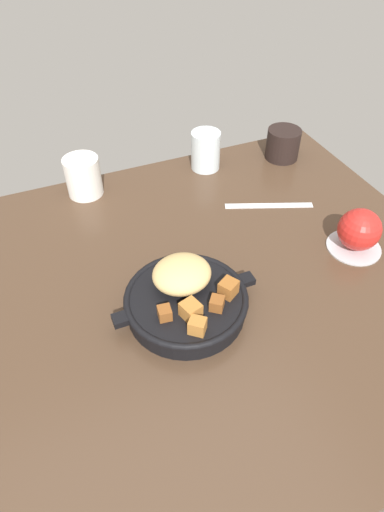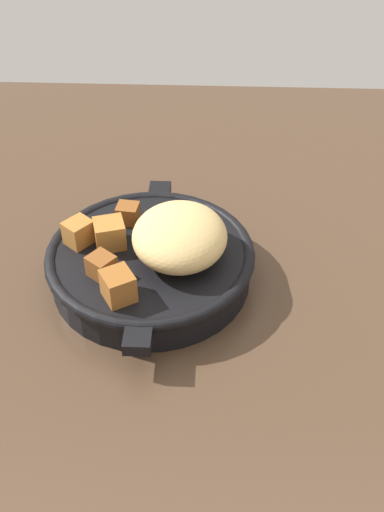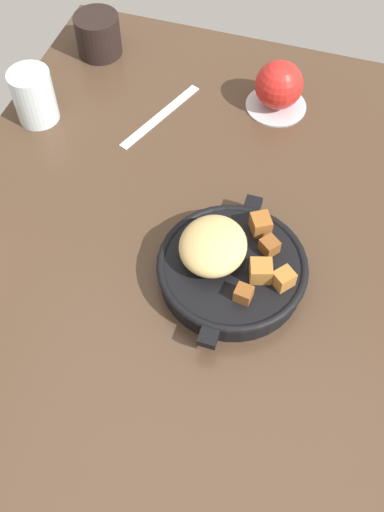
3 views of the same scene
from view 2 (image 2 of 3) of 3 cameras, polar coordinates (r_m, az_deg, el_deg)
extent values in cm
cube|color=#473323|center=(59.55, 0.29, -5.50)|extent=(100.51, 84.49, 2.40)
cylinder|color=black|center=(60.40, -3.93, -0.85)|extent=(20.03, 20.03, 3.67)
torus|color=black|center=(59.40, -4.00, 0.27)|extent=(20.83, 20.83, 1.20)
cube|color=black|center=(51.57, -5.19, -7.98)|extent=(2.64, 2.40, 1.20)
cube|color=black|center=(68.47, -3.08, 6.14)|extent=(2.64, 2.40, 1.20)
ellipsoid|color=tan|center=(57.12, -1.18, 1.90)|extent=(10.02, 9.15, 4.69)
cube|color=#A86B2D|center=(59.55, -7.86, 2.12)|extent=(3.48, 3.58, 2.76)
cube|color=#935623|center=(53.64, -7.05, -2.86)|extent=(3.70, 3.63, 2.78)
cube|color=brown|center=(56.33, -8.64, -0.97)|extent=(3.10, 3.12, 2.16)
cube|color=brown|center=(62.60, -6.13, 4.03)|extent=(2.30, 2.43, 2.05)
cube|color=#A86B2D|center=(60.39, -10.76, 2.23)|extent=(3.38, 3.34, 2.55)
camera|label=1|loc=(0.83, -51.40, 41.84)|focal=30.97mm
camera|label=3|loc=(0.94, -11.85, 57.81)|focal=41.32mm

